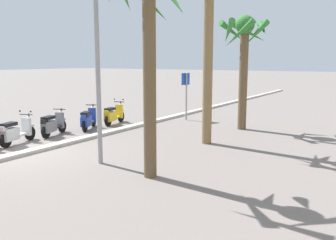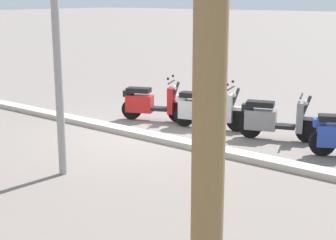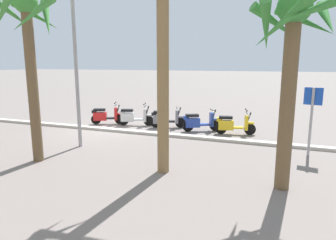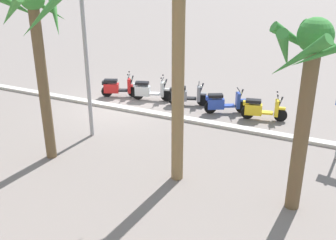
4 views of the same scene
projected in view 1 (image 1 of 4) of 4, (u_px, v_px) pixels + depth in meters
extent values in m
plane|color=slate|center=(20.00, 154.00, 11.86)|extent=(200.00, 200.00, 0.00)
cube|color=#BCB7AD|center=(24.00, 153.00, 11.71)|extent=(60.00, 0.36, 0.12)
cylinder|color=black|center=(121.00, 117.00, 18.02)|extent=(0.53, 0.21, 0.52)
cylinder|color=black|center=(108.00, 121.00, 16.81)|extent=(0.53, 0.21, 0.52)
cube|color=gold|center=(115.00, 117.00, 17.45)|extent=(0.65, 0.40, 0.08)
cube|color=gold|center=(110.00, 116.00, 16.99)|extent=(0.73, 0.46, 0.43)
cube|color=black|center=(110.00, 109.00, 16.92)|extent=(0.65, 0.42, 0.12)
cube|color=gold|center=(119.00, 111.00, 17.80)|extent=(0.21, 0.36, 0.66)
cube|color=gold|center=(121.00, 111.00, 17.97)|extent=(0.35, 0.23, 0.08)
cylinder|color=#333338|center=(120.00, 108.00, 17.85)|extent=(0.29, 0.13, 0.69)
cylinder|color=black|center=(119.00, 102.00, 17.73)|extent=(0.16, 0.56, 0.04)
sphere|color=white|center=(120.00, 104.00, 17.84)|extent=(0.12, 0.12, 0.12)
cube|color=gold|center=(107.00, 112.00, 16.67)|extent=(0.28, 0.25, 0.16)
sphere|color=black|center=(114.00, 99.00, 17.77)|extent=(0.07, 0.07, 0.07)
sphere|color=black|center=(123.00, 100.00, 17.61)|extent=(0.07, 0.07, 0.07)
cylinder|color=black|center=(94.00, 121.00, 16.78)|extent=(0.51, 0.33, 0.52)
cylinder|color=black|center=(85.00, 126.00, 15.48)|extent=(0.51, 0.33, 0.52)
cube|color=#233D9E|center=(90.00, 122.00, 16.17)|extent=(0.66, 0.53, 0.08)
cube|color=#233D9E|center=(86.00, 121.00, 15.67)|extent=(0.75, 0.60, 0.43)
cube|color=black|center=(86.00, 113.00, 15.59)|extent=(0.67, 0.55, 0.12)
cube|color=#233D9E|center=(92.00, 115.00, 16.56)|extent=(0.28, 0.37, 0.66)
cube|color=#233D9E|center=(93.00, 115.00, 16.74)|extent=(0.36, 0.29, 0.08)
cylinder|color=#333338|center=(93.00, 112.00, 16.61)|extent=(0.28, 0.20, 0.69)
cylinder|color=black|center=(92.00, 105.00, 16.48)|extent=(0.30, 0.51, 0.04)
sphere|color=white|center=(93.00, 108.00, 16.60)|extent=(0.12, 0.12, 0.12)
cube|color=#233D9E|center=(84.00, 116.00, 15.33)|extent=(0.31, 0.29, 0.16)
cylinder|color=black|center=(62.00, 126.00, 15.35)|extent=(0.52, 0.27, 0.52)
cylinder|color=black|center=(46.00, 132.00, 14.15)|extent=(0.52, 0.27, 0.52)
cube|color=black|center=(55.00, 127.00, 14.79)|extent=(0.66, 0.47, 0.08)
cube|color=slate|center=(49.00, 127.00, 14.33)|extent=(0.75, 0.53, 0.44)
cube|color=black|center=(48.00, 118.00, 14.26)|extent=(0.67, 0.48, 0.12)
cube|color=slate|center=(60.00, 120.00, 15.13)|extent=(0.25, 0.37, 0.66)
cube|color=slate|center=(62.00, 120.00, 15.31)|extent=(0.36, 0.26, 0.08)
cylinder|color=#333338|center=(61.00, 116.00, 15.18)|extent=(0.29, 0.16, 0.69)
cylinder|color=black|center=(59.00, 109.00, 15.06)|extent=(0.23, 0.54, 0.04)
sphere|color=white|center=(61.00, 112.00, 15.17)|extent=(0.12, 0.12, 0.12)
cube|color=black|center=(44.00, 121.00, 14.00)|extent=(0.29, 0.27, 0.16)
cylinder|color=black|center=(30.00, 133.00, 13.88)|extent=(0.53, 0.24, 0.52)
cylinder|color=black|center=(6.00, 140.00, 12.63)|extent=(0.53, 0.24, 0.52)
cube|color=silver|center=(19.00, 135.00, 13.29)|extent=(0.65, 0.44, 0.08)
cube|color=silver|center=(10.00, 134.00, 12.81)|extent=(0.74, 0.50, 0.44)
cube|color=black|center=(9.00, 124.00, 12.73)|extent=(0.66, 0.45, 0.12)
cube|color=silver|center=(27.00, 127.00, 13.66)|extent=(0.23, 0.37, 0.66)
cube|color=silver|center=(30.00, 126.00, 13.83)|extent=(0.35, 0.24, 0.08)
cylinder|color=#333338|center=(28.00, 122.00, 13.71)|extent=(0.29, 0.15, 0.69)
cylinder|color=black|center=(26.00, 114.00, 13.59)|extent=(0.19, 0.55, 0.04)
sphere|color=white|center=(28.00, 118.00, 13.70)|extent=(0.12, 0.12, 0.12)
cube|color=silver|center=(3.00, 129.00, 12.48)|extent=(0.29, 0.26, 0.16)
sphere|color=black|center=(20.00, 111.00, 13.62)|extent=(0.07, 0.07, 0.07)
sphere|color=black|center=(31.00, 112.00, 13.48)|extent=(0.07, 0.07, 0.07)
cylinder|color=#939399|center=(186.00, 97.00, 18.43)|extent=(0.09, 0.09, 2.40)
cube|color=#1947B7|center=(186.00, 79.00, 18.33)|extent=(0.59, 0.14, 0.60)
cube|color=white|center=(185.00, 79.00, 18.34)|extent=(0.33, 0.07, 0.33)
cylinder|color=brown|center=(150.00, 80.00, 9.11)|extent=(0.33, 0.33, 5.07)
cylinder|color=brown|center=(243.00, 78.00, 15.76)|extent=(0.37, 0.37, 4.54)
sphere|color=#337A33|center=(245.00, 25.00, 15.39)|extent=(0.82, 0.82, 0.82)
cone|color=#337A33|center=(239.00, 34.00, 14.95)|extent=(0.30, 1.43, 1.25)
cone|color=#337A33|center=(256.00, 33.00, 14.95)|extent=(1.44, 0.80, 1.23)
cone|color=#337A33|center=(263.00, 29.00, 15.36)|extent=(1.56, 1.00, 0.84)
cone|color=#337A33|center=(249.00, 33.00, 16.07)|extent=(0.45, 1.58, 1.02)
cone|color=#337A33|center=(233.00, 32.00, 16.02)|extent=(1.57, 0.85, 0.97)
cone|color=#337A33|center=(228.00, 32.00, 15.42)|extent=(1.43, 1.10, 1.05)
cylinder|color=olive|center=(208.00, 58.00, 12.86)|extent=(0.35, 0.35, 6.23)
cylinder|color=#939399|center=(97.00, 60.00, 10.27)|extent=(0.14, 0.14, 6.07)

